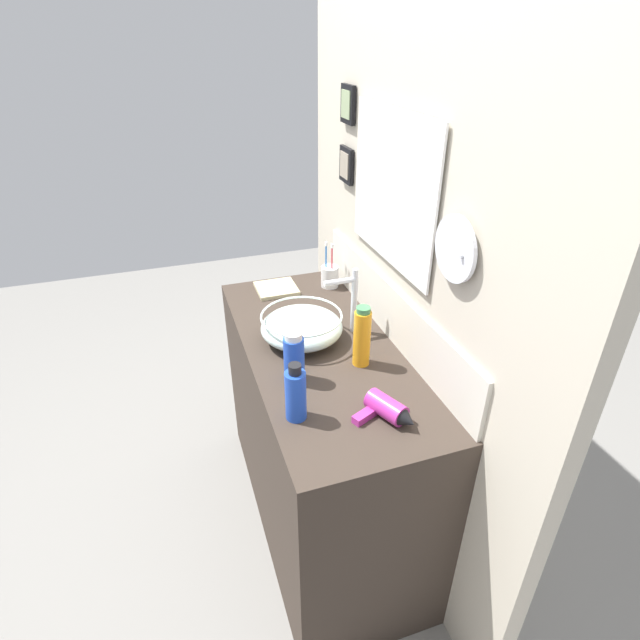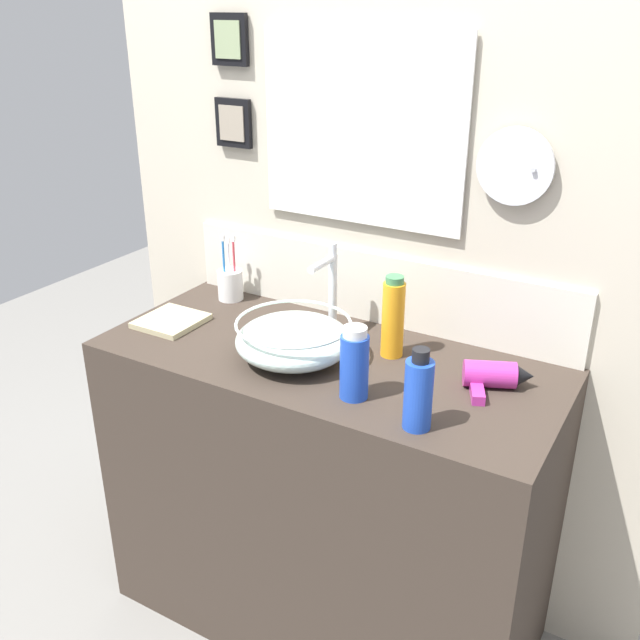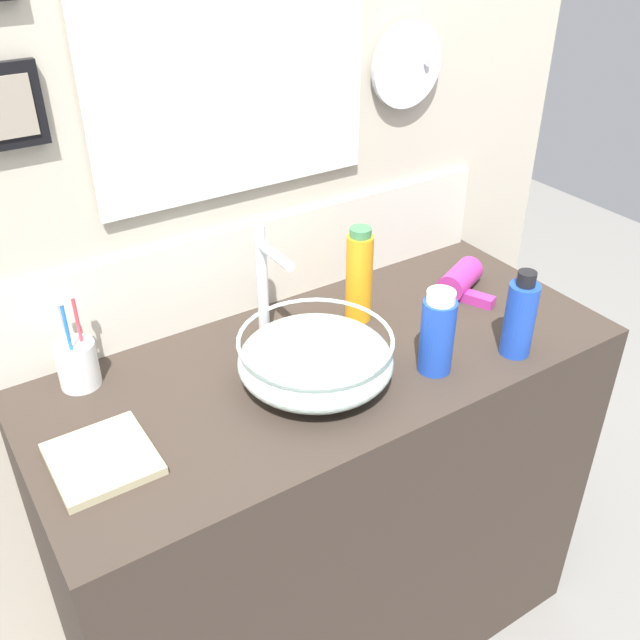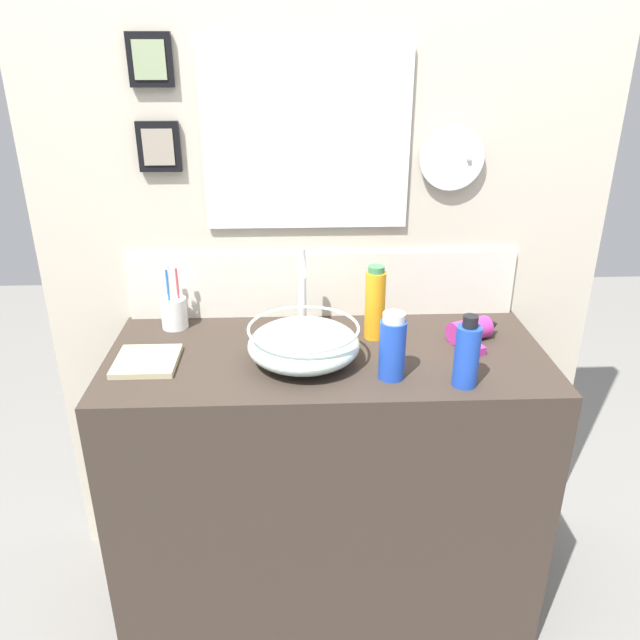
{
  "view_description": "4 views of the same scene",
  "coord_description": "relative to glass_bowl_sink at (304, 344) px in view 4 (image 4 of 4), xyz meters",
  "views": [
    {
      "loc": [
        1.44,
        -0.49,
        1.91
      ],
      "look_at": [
        -0.02,
        0.0,
        1.0
      ],
      "focal_mm": 28.0,
      "sensor_mm": 36.0,
      "label": 1
    },
    {
      "loc": [
        0.82,
        -1.44,
        1.76
      ],
      "look_at": [
        -0.02,
        0.0,
        1.0
      ],
      "focal_mm": 40.0,
      "sensor_mm": 36.0,
      "label": 2
    },
    {
      "loc": [
        -0.67,
        -1.0,
        1.75
      ],
      "look_at": [
        -0.02,
        0.0,
        1.0
      ],
      "focal_mm": 40.0,
      "sensor_mm": 36.0,
      "label": 3
    },
    {
      "loc": [
        -0.09,
        -1.56,
        1.69
      ],
      "look_at": [
        -0.02,
        0.0,
        1.0
      ],
      "focal_mm": 35.0,
      "sensor_mm": 36.0,
      "label": 4
    }
  ],
  "objects": [
    {
      "name": "ground_plane",
      "position": [
        0.07,
        0.06,
        -0.96
      ],
      "size": [
        6.0,
        6.0,
        0.0
      ],
      "primitive_type": "plane",
      "color": "gray"
    },
    {
      "name": "vanity_counter",
      "position": [
        0.07,
        0.06,
        -0.51
      ],
      "size": [
        1.23,
        0.54,
        0.9
      ],
      "primitive_type": "cube",
      "color": "#382D26",
      "rests_on": "ground"
    },
    {
      "name": "back_panel",
      "position": [
        0.06,
        0.36,
        0.22
      ],
      "size": [
        1.73,
        0.1,
        2.36
      ],
      "color": "beige",
      "rests_on": "ground"
    },
    {
      "name": "glass_bowl_sink",
      "position": [
        0.0,
        0.0,
        0.0
      ],
      "size": [
        0.3,
        0.3,
        0.11
      ],
      "color": "silver",
      "rests_on": "vanity_counter"
    },
    {
      "name": "faucet",
      "position": [
        0.0,
        0.19,
        0.09
      ],
      "size": [
        0.02,
        0.13,
        0.26
      ],
      "color": "silver",
      "rests_on": "vanity_counter"
    },
    {
      "name": "hair_drier",
      "position": [
        0.5,
        0.12,
        -0.03
      ],
      "size": [
        0.18,
        0.17,
        0.07
      ],
      "color": "#B22D8C",
      "rests_on": "vanity_counter"
    },
    {
      "name": "toothbrush_cup",
      "position": [
        -0.39,
        0.25,
        -0.01
      ],
      "size": [
        0.08,
        0.08,
        0.21
      ],
      "color": "white",
      "rests_on": "vanity_counter"
    },
    {
      "name": "shampoo_bottle",
      "position": [
        0.21,
        0.15,
        0.05
      ],
      "size": [
        0.06,
        0.06,
        0.22
      ],
      "color": "orange",
      "rests_on": "vanity_counter"
    },
    {
      "name": "soap_dispenser",
      "position": [
        0.22,
        -0.09,
        0.03
      ],
      "size": [
        0.07,
        0.07,
        0.18
      ],
      "color": "blue",
      "rests_on": "vanity_counter"
    },
    {
      "name": "lotion_bottle",
      "position": [
        0.4,
        -0.14,
        0.03
      ],
      "size": [
        0.06,
        0.06,
        0.19
      ],
      "color": "blue",
      "rests_on": "vanity_counter"
    },
    {
      "name": "hand_towel",
      "position": [
        -0.42,
        0.01,
        -0.05
      ],
      "size": [
        0.17,
        0.17,
        0.02
      ],
      "primitive_type": "cube",
      "color": "tan",
      "rests_on": "vanity_counter"
    }
  ]
}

